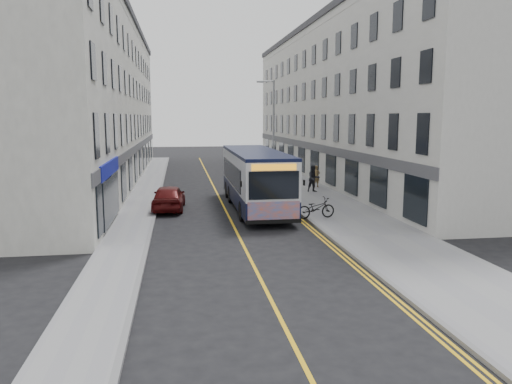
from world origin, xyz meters
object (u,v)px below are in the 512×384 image
object	(u,v)px
pedestrian_near	(316,176)
streetlamp	(273,131)
city_bus	(255,177)
car_white	(241,174)
bicycle	(316,208)
pedestrian_far	(314,179)
car_maroon	(169,197)

from	to	relation	value
pedestrian_near	streetlamp	bearing A→B (deg)	168.43
streetlamp	city_bus	xyz separation A→B (m)	(-2.39, -7.25, -2.51)
streetlamp	car_white	size ratio (longest dim) A/B	2.16
streetlamp	bicycle	distance (m)	11.76
streetlamp	pedestrian_near	distance (m)	4.86
bicycle	pedestrian_far	distance (m)	9.32
bicycle	pedestrian_far	world-z (taller)	pedestrian_far
pedestrian_far	car_white	bearing A→B (deg)	111.80
city_bus	car_maroon	xyz separation A→B (m)	(-5.03, 0.28, -1.12)
pedestrian_near	car_maroon	bearing A→B (deg)	-161.47
car_white	car_maroon	world-z (taller)	car_maroon
streetlamp	city_bus	distance (m)	8.04
streetlamp	bicycle	world-z (taller)	streetlamp
pedestrian_near	car_white	bearing A→B (deg)	121.09
bicycle	car_white	bearing A→B (deg)	-2.56
pedestrian_near	pedestrian_far	bearing A→B (deg)	-125.10
city_bus	pedestrian_near	distance (m)	9.50
bicycle	car_maroon	size ratio (longest dim) A/B	0.47
pedestrian_near	pedestrian_far	distance (m)	2.50
streetlamp	bicycle	bearing A→B (deg)	-88.82
pedestrian_near	car_white	distance (m)	7.16
car_white	pedestrian_far	bearing A→B (deg)	-57.64
city_bus	pedestrian_far	xyz separation A→B (m)	(4.95, 5.11, -0.80)
pedestrian_near	car_white	size ratio (longest dim) A/B	0.44
bicycle	pedestrian_near	size ratio (longest dim) A/B	1.28
bicycle	car_white	size ratio (longest dim) A/B	0.56
streetlamp	car_maroon	distance (m)	10.81
pedestrian_far	car_maroon	xyz separation A→B (m)	(-9.98, -4.83, -0.32)
city_bus	bicycle	xyz separation A→B (m)	(2.62, -3.91, -1.21)
pedestrian_near	car_maroon	world-z (taller)	pedestrian_near
pedestrian_far	car_maroon	world-z (taller)	pedestrian_far
pedestrian_far	car_white	world-z (taller)	pedestrian_far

